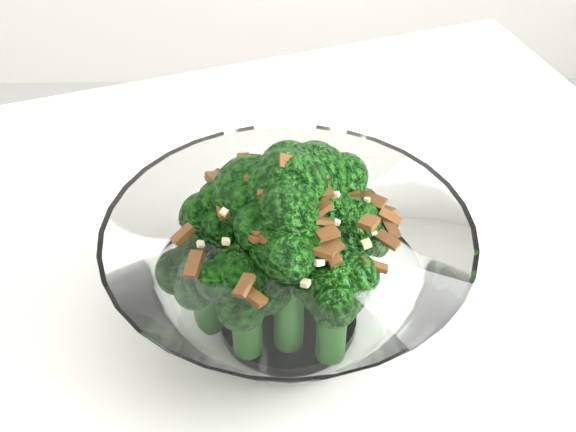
{
  "coord_description": "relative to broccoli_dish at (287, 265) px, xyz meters",
  "views": [
    {
      "loc": [
        0.28,
        -0.17,
        1.14
      ],
      "look_at": [
        0.29,
        0.18,
        0.84
      ],
      "focal_mm": 50.0,
      "sensor_mm": 36.0,
      "label": 1
    }
  ],
  "objects": [
    {
      "name": "broccoli_dish",
      "position": [
        0.0,
        0.0,
        0.0
      ],
      "size": [
        0.22,
        0.22,
        0.14
      ],
      "color": "white",
      "rests_on": "table"
    }
  ]
}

